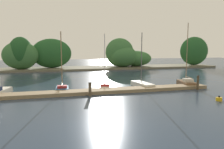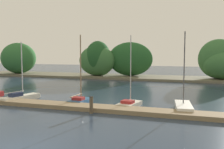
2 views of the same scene
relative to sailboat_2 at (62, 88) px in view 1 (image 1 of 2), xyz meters
The scene contains 10 objects.
ground 11.50m from the sailboat_2, 79.58° to the right, with size 160.00×160.00×0.00m, color #28384C.
dock_pier 2.98m from the sailboat_2, 45.66° to the right, with size 28.15×1.80×0.35m.
far_shore 23.97m from the sailboat_2, 83.65° to the left, with size 71.21×8.43×7.60m.
sailboat_2 is the anchor object (origin of this frame).
sailboat_3 4.78m from the sailboat_2, ahead, with size 1.85×3.11×6.27m.
sailboat_4 9.33m from the sailboat_2, ahead, with size 1.68×4.05×6.47m.
sailboat_5 14.97m from the sailboat_2, ahead, with size 2.00×3.60×7.66m.
mooring_piling_1 4.19m from the sailboat_2, 52.90° to the right, with size 0.32×0.32×1.35m.
mooring_piling_2 15.03m from the sailboat_2, 13.11° to the right, with size 0.29×0.29×1.62m.
channel_buoy_0 15.54m from the sailboat_2, 31.93° to the right, with size 0.51×0.51×0.48m.
Camera 1 is at (-2.74, -12.03, 4.57)m, focal length 33.87 mm.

